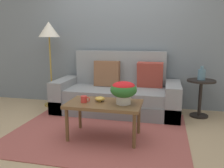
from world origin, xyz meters
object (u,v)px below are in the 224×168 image
floor_lamp (49,35)px  snack_bowl (100,99)px  couch (117,94)px  side_table (201,91)px  coffee_table (104,107)px  table_vase (202,74)px  coffee_mug (84,99)px  potted_plant (124,90)px

floor_lamp → snack_bowl: 1.95m
couch → snack_bowl: (-0.00, -1.09, 0.20)m
side_table → floor_lamp: floor_lamp is taller
side_table → snack_bowl: bearing=-140.8°
side_table → couch: bearing=-178.6°
coffee_table → floor_lamp: bearing=137.9°
coffee_table → table_vase: 1.78m
couch → coffee_mug: bearing=-98.9°
coffee_mug → snack_bowl: 0.20m
floor_lamp → table_vase: floor_lamp is taller
floor_lamp → potted_plant: floor_lamp is taller
side_table → coffee_mug: (-1.57, -1.22, 0.09)m
coffee_mug → potted_plant: bearing=5.5°
side_table → snack_bowl: (-1.38, -1.13, 0.09)m
snack_bowl → coffee_mug: bearing=-153.4°
side_table → potted_plant: potted_plant is taller
coffee_table → potted_plant: size_ratio=2.87×
couch → coffee_mug: couch is taller
couch → coffee_table: bearing=-86.7°
couch → coffee_table: couch is taller
table_vase → floor_lamp: bearing=178.6°
floor_lamp → snack_bowl: (1.30, -1.19, -0.82)m
coffee_table → side_table: (1.31, 1.17, 0.00)m
potted_plant → snack_bowl: potted_plant is taller
coffee_mug → snack_bowl: size_ratio=0.94×
couch → floor_lamp: (-1.31, 0.10, 1.01)m
couch → side_table: couch is taller
couch → snack_bowl: couch is taller
side_table → table_vase: bearing=178.9°
coffee_table → snack_bowl: bearing=149.2°
coffee_table → table_vase: size_ratio=4.25×
couch → floor_lamp: 1.66m
snack_bowl → coffee_table: bearing=-30.8°
coffee_table → table_vase: bearing=41.7°
floor_lamp → coffee_mug: size_ratio=12.90×
table_vase → coffee_mug: bearing=-142.0°
side_table → potted_plant: size_ratio=1.87×
potted_plant → table_vase: table_vase is taller
couch → snack_bowl: 1.11m
couch → floor_lamp: floor_lamp is taller
table_vase → couch: bearing=-178.6°
potted_plant → snack_bowl: size_ratio=2.55×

